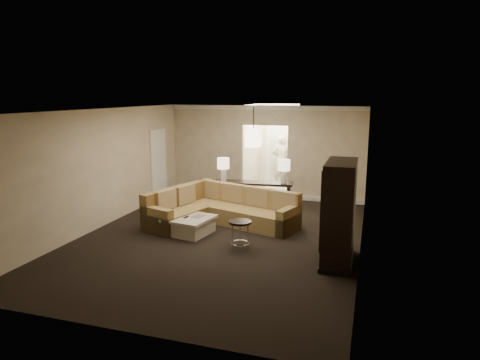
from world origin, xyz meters
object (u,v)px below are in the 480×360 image
(sectional_sofa, at_px, (219,210))
(armoire, at_px, (339,215))
(drink_table, at_px, (240,229))
(person, at_px, (282,158))
(coffee_table, at_px, (189,225))
(console_table, at_px, (253,194))

(sectional_sofa, xyz_separation_m, armoire, (2.96, -1.61, 0.57))
(armoire, distance_m, drink_table, 2.04)
(sectional_sofa, xyz_separation_m, drink_table, (0.99, -1.45, 0.06))
(drink_table, relative_size, person, 0.29)
(armoire, xyz_separation_m, drink_table, (-1.97, 0.15, -0.51))
(person, bearing_deg, coffee_table, 76.56)
(coffee_table, bearing_deg, sectional_sofa, 66.28)
(console_table, height_order, armoire, armoire)
(console_table, height_order, drink_table, console_table)
(armoire, bearing_deg, person, 110.89)
(console_table, xyz_separation_m, drink_table, (0.50, -2.80, -0.07))
(person, bearing_deg, drink_table, 90.32)
(coffee_table, height_order, armoire, armoire)
(sectional_sofa, bearing_deg, console_table, 88.09)
(coffee_table, height_order, person, person)
(armoire, bearing_deg, console_table, 129.96)
(sectional_sofa, bearing_deg, person, 100.86)
(sectional_sofa, height_order, drink_table, sectional_sofa)
(drink_table, bearing_deg, console_table, 100.18)
(person, bearing_deg, sectional_sofa, 79.45)
(console_table, xyz_separation_m, person, (0.08, 3.31, 0.51))
(sectional_sofa, xyz_separation_m, console_table, (0.48, 1.35, 0.13))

